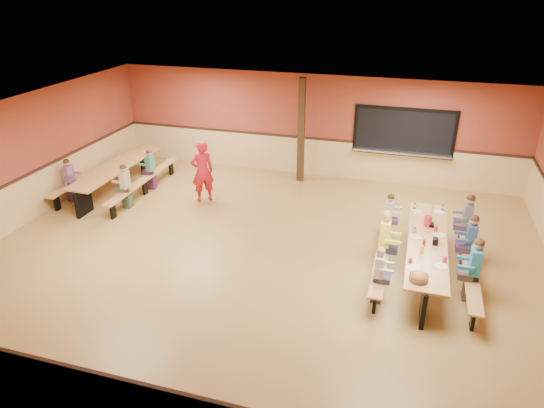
% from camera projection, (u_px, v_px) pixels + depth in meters
% --- Properties ---
extents(ground, '(12.00, 12.00, 0.00)m').
position_uv_depth(ground, '(261.00, 255.00, 10.52)').
color(ground, olive).
rests_on(ground, ground).
extents(room_envelope, '(12.04, 10.04, 3.02)m').
position_uv_depth(room_envelope, '(261.00, 227.00, 10.22)').
color(room_envelope, brown).
rests_on(room_envelope, ground).
extents(kitchen_pass_through, '(2.78, 0.28, 1.38)m').
position_uv_depth(kitchen_pass_through, '(404.00, 134.00, 13.51)').
color(kitchen_pass_through, black).
rests_on(kitchen_pass_through, ground).
extents(structural_post, '(0.18, 0.18, 3.00)m').
position_uv_depth(structural_post, '(301.00, 131.00, 13.74)').
color(structural_post, black).
rests_on(structural_post, ground).
extents(cafeteria_table_main, '(1.91, 3.70, 0.74)m').
position_uv_depth(cafeteria_table_main, '(426.00, 250.00, 9.66)').
color(cafeteria_table_main, '#B57E48').
rests_on(cafeteria_table_main, ground).
extents(cafeteria_table_second, '(1.91, 3.70, 0.74)m').
position_uv_depth(cafeteria_table_second, '(117.00, 173.00, 13.45)').
color(cafeteria_table_second, '#B57E48').
rests_on(cafeteria_table_second, ground).
extents(seated_child_white_left, '(0.33, 0.27, 1.13)m').
position_uv_depth(seated_child_white_left, '(378.00, 275.00, 8.79)').
color(seated_child_white_left, silver).
rests_on(seated_child_white_left, ground).
extents(seated_adult_yellow, '(0.42, 0.35, 1.32)m').
position_uv_depth(seated_adult_yellow, '(384.00, 241.00, 9.73)').
color(seated_adult_yellow, '#FFF83D').
rests_on(seated_adult_yellow, ground).
extents(seated_child_grey_left, '(0.33, 0.27, 1.12)m').
position_uv_depth(seated_child_grey_left, '(389.00, 218.00, 10.89)').
color(seated_child_grey_left, silver).
rests_on(seated_child_grey_left, ground).
extents(seated_child_teal_right, '(0.40, 0.33, 1.27)m').
position_uv_depth(seated_child_teal_right, '(474.00, 270.00, 8.81)').
color(seated_child_teal_right, teal).
rests_on(seated_child_teal_right, ground).
extents(seated_child_navy_right, '(0.39, 0.32, 1.25)m').
position_uv_depth(seated_child_navy_right, '(470.00, 244.00, 9.70)').
color(seated_child_navy_right, navy).
rests_on(seated_child_navy_right, ground).
extents(seated_child_char_right, '(0.39, 0.32, 1.25)m').
position_uv_depth(seated_child_char_right, '(467.00, 222.00, 10.56)').
color(seated_child_char_right, '#555D60').
rests_on(seated_child_char_right, ground).
extents(seated_child_purple_sec, '(0.35, 0.28, 1.16)m').
position_uv_depth(seated_child_purple_sec, '(70.00, 180.00, 12.83)').
color(seated_child_purple_sec, '#7C5081').
rests_on(seated_child_purple_sec, ground).
extents(seated_child_green_sec, '(0.34, 0.28, 1.15)m').
position_uv_depth(seated_child_green_sec, '(151.00, 170.00, 13.56)').
color(seated_child_green_sec, '#388168').
rests_on(seated_child_green_sec, ground).
extents(seated_child_tan_sec, '(0.35, 0.29, 1.17)m').
position_uv_depth(seated_child_tan_sec, '(126.00, 187.00, 12.44)').
color(seated_child_tan_sec, tan).
rests_on(seated_child_tan_sec, ground).
extents(standing_woman, '(0.73, 0.70, 1.67)m').
position_uv_depth(standing_woman, '(202.00, 171.00, 12.72)').
color(standing_woman, red).
rests_on(standing_woman, ground).
extents(punch_pitcher, '(0.16, 0.16, 0.22)m').
position_uv_depth(punch_pitcher, '(428.00, 221.00, 10.11)').
color(punch_pitcher, red).
rests_on(punch_pitcher, cafeteria_table_main).
extents(chip_bowl, '(0.32, 0.32, 0.15)m').
position_uv_depth(chip_bowl, '(419.00, 277.00, 8.29)').
color(chip_bowl, orange).
rests_on(chip_bowl, cafeteria_table_main).
extents(napkin_dispenser, '(0.10, 0.14, 0.13)m').
position_uv_depth(napkin_dispenser, '(435.00, 241.00, 9.43)').
color(napkin_dispenser, black).
rests_on(napkin_dispenser, cafeteria_table_main).
extents(condiment_mustard, '(0.06, 0.06, 0.17)m').
position_uv_depth(condiment_mustard, '(422.00, 250.00, 9.10)').
color(condiment_mustard, yellow).
rests_on(condiment_mustard, cafeteria_table_main).
extents(condiment_ketchup, '(0.06, 0.06, 0.17)m').
position_uv_depth(condiment_ketchup, '(424.00, 243.00, 9.32)').
color(condiment_ketchup, '#B2140F').
rests_on(condiment_ketchup, cafeteria_table_main).
extents(table_paddle, '(0.16, 0.16, 0.56)m').
position_uv_depth(table_paddle, '(431.00, 220.00, 10.09)').
color(table_paddle, black).
rests_on(table_paddle, cafeteria_table_main).
extents(place_settings, '(0.65, 3.30, 0.11)m').
position_uv_depth(place_settings, '(428.00, 239.00, 9.54)').
color(place_settings, beige).
rests_on(place_settings, cafeteria_table_main).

